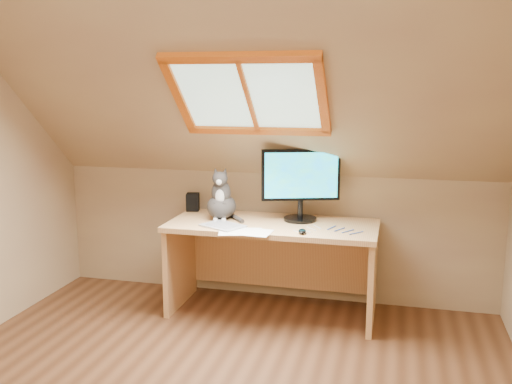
% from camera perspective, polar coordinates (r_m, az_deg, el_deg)
% --- Properties ---
extents(room_shell, '(3.52, 3.52, 2.41)m').
position_cam_1_polar(room_shell, '(2.67, -7.00, 5.02)').
color(room_shell, tan).
rests_on(room_shell, ground).
extents(desk, '(1.52, 0.67, 0.69)m').
position_cam_1_polar(desk, '(4.29, 1.85, -5.72)').
color(desk, '#DEAC69').
rests_on(desk, ground).
extents(monitor, '(0.56, 0.24, 0.53)m').
position_cam_1_polar(monitor, '(4.19, 4.49, 1.21)').
color(monitor, black).
rests_on(monitor, desk).
extents(cat, '(0.25, 0.29, 0.40)m').
position_cam_1_polar(cat, '(4.27, -3.49, -0.85)').
color(cat, '#3E3937').
rests_on(cat, desk).
extents(desk_speaker, '(0.12, 0.12, 0.14)m').
position_cam_1_polar(desk_speaker, '(4.59, -6.34, -1.00)').
color(desk_speaker, black).
rests_on(desk_speaker, desk).
extents(graphics_tablet, '(0.35, 0.32, 0.01)m').
position_cam_1_polar(graphics_tablet, '(4.07, -3.34, -3.40)').
color(graphics_tablet, '#B2B2B7').
rests_on(graphics_tablet, desk).
extents(mouse, '(0.07, 0.10, 0.03)m').
position_cam_1_polar(mouse, '(3.89, 4.64, -3.94)').
color(mouse, black).
rests_on(mouse, desk).
extents(papers, '(0.33, 0.27, 0.00)m').
position_cam_1_polar(papers, '(3.96, -1.03, -3.86)').
color(papers, white).
rests_on(papers, desk).
extents(cables, '(0.51, 0.26, 0.01)m').
position_cam_1_polar(cables, '(3.99, 7.39, -3.80)').
color(cables, silver).
rests_on(cables, desk).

